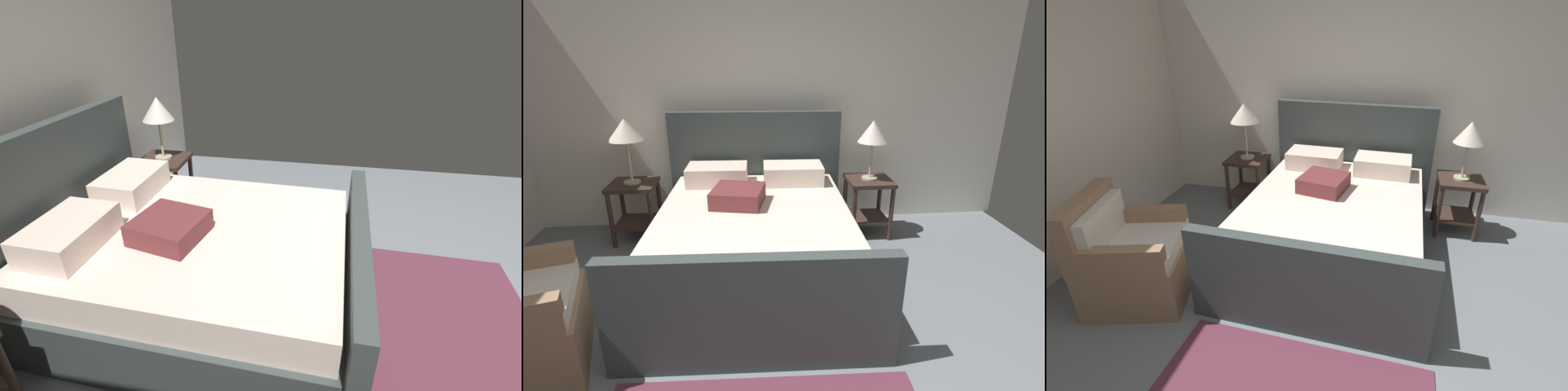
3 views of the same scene
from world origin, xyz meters
TOP-DOWN VIEW (x-y plane):
  - ground_plane at (0.00, 0.00)m, footprint 5.05×5.81m
  - wall_back at (0.00, 2.97)m, footprint 5.17×0.12m
  - bed at (-0.24, 1.75)m, footprint 1.80×2.19m
  - nightstand_right at (0.94, 2.46)m, footprint 0.44×0.44m
  - table_lamp_right at (0.94, 2.46)m, footprint 0.29×0.29m
  - area_rug at (-0.24, 0.01)m, footprint 1.74×1.20m

SIDE VIEW (x-z plane):
  - ground_plane at x=0.00m, z-range -0.02..0.00m
  - area_rug at x=-0.24m, z-range 0.00..0.01m
  - bed at x=-0.24m, z-range -0.27..0.98m
  - nightstand_right at x=0.94m, z-range 0.10..0.70m
  - table_lamp_right at x=0.94m, z-range 0.77..1.37m
  - wall_back at x=0.00m, z-range 0.00..2.86m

